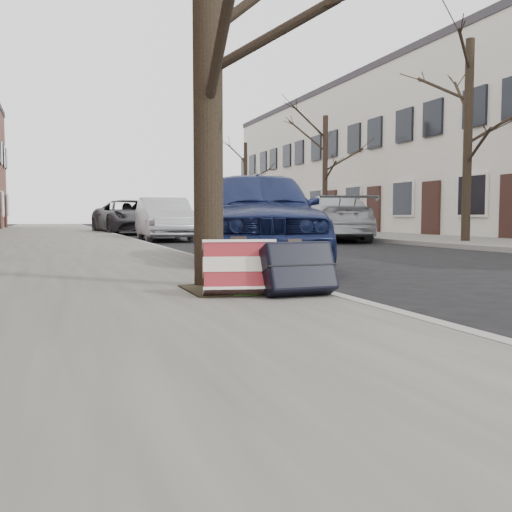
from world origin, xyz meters
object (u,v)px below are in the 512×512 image
object	(u,v)px
suitcase_navy	(299,268)
car_near_mid	(164,219)
street_tree	(207,22)
car_near_front	(256,216)
suitcase_red	(240,268)

from	to	relation	value
suitcase_navy	car_near_mid	world-z (taller)	car_near_mid
suitcase_navy	street_tree	bearing A→B (deg)	117.23
suitcase_navy	car_near_mid	distance (m)	14.47
suitcase_navy	car_near_front	world-z (taller)	car_near_front
street_tree	car_near_mid	xyz separation A→B (m)	(2.09, 13.41, -1.93)
suitcase_red	car_near_front	bearing A→B (deg)	81.61
street_tree	car_near_front	xyz separation A→B (m)	(1.75, 3.49, -1.84)
street_tree	car_near_mid	size ratio (longest dim) A/B	1.17
street_tree	car_near_front	world-z (taller)	street_tree
street_tree	suitcase_navy	size ratio (longest dim) A/B	8.16
suitcase_navy	car_near_mid	bearing A→B (deg)	82.70
suitcase_red	suitcase_navy	bearing A→B (deg)	-10.53
car_near_front	car_near_mid	size ratio (longest dim) A/B	1.09
suitcase_red	car_near_front	size ratio (longest dim) A/B	0.13
street_tree	suitcase_red	size ratio (longest dim) A/B	8.23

